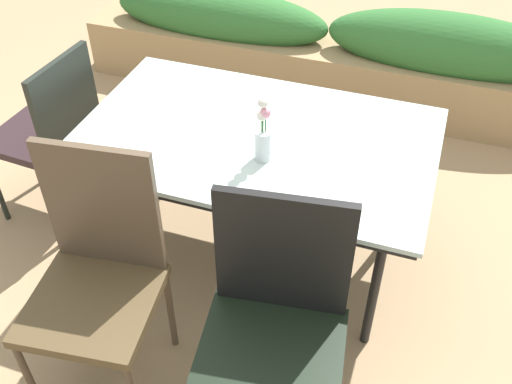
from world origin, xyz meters
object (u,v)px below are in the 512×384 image
Objects in this scene: chair_near_left at (97,268)px; flower_vase at (263,134)px; chair_end_left at (52,128)px; dining_table at (256,144)px; chair_near_right at (275,321)px; planter_box at (329,54)px.

chair_near_left reaches higher than flower_vase.
chair_near_left is 1.02m from chair_end_left.
dining_table is 1.05m from chair_end_left.
chair_near_right is 0.72m from flower_vase.
planter_box is at bearing -29.48° from chair_end_left.
chair_end_left reaches higher than dining_table.
chair_near_left is at bearing -114.79° from dining_table.
dining_table is 0.23m from flower_vase.
dining_table is 5.18× the size of flower_vase.
chair_near_left is 2.32m from planter_box.
chair_near_left is 3.54× the size of flower_vase.
chair_near_left is at bearing -124.92° from flower_vase.
chair_end_left is 0.94× the size of chair_near_right.
flower_vase is 0.09× the size of planter_box.
planter_box is (-0.02, 1.54, -0.35)m from dining_table.
chair_near_right is 0.30× the size of planter_box.
chair_end_left is 0.28× the size of planter_box.
chair_end_left is at bearing -123.37° from planter_box.
chair_near_left is at bearing -7.55° from chair_near_right.
chair_near_right is 2.32m from planter_box.
chair_near_right is (1.36, -0.74, 0.01)m from chair_end_left.
chair_end_left is 3.18× the size of flower_vase.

